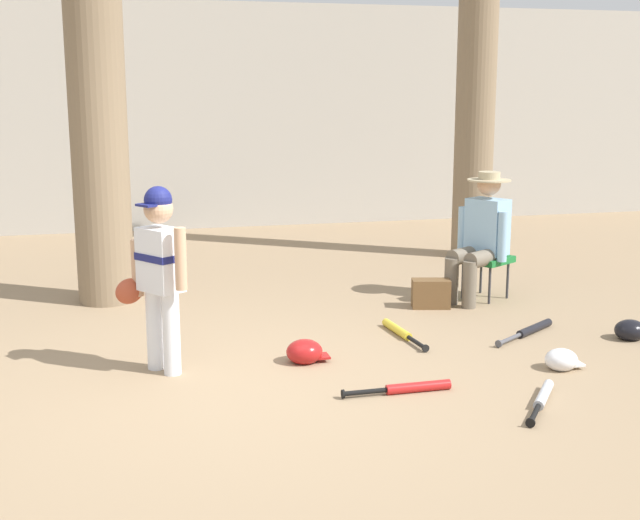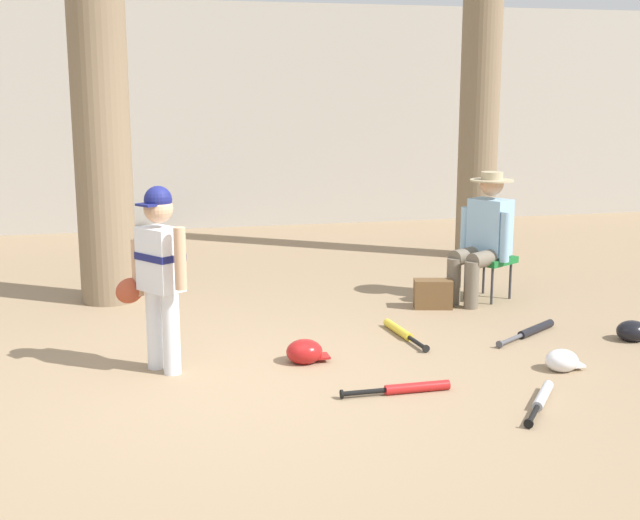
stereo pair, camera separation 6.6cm
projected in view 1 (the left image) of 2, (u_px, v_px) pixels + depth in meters
The scene contains 15 objects.
ground_plane at pixel (236, 395), 5.41m from camera, with size 60.00×60.00×0.00m, color #937A5B.
concrete_back_wall at pixel (161, 117), 11.70m from camera, with size 18.00×0.36×3.14m, color #ADA89E.
tree_near_player at pixel (93, 15), 7.32m from camera, with size 0.82×0.82×6.00m.
tree_behind_spectator at pixel (476, 81), 9.59m from camera, with size 0.76×0.76×4.87m.
young_ballplayer at pixel (158, 268), 5.73m from camera, with size 0.52×0.51×1.31m.
folding_stool at pixel (486, 261), 7.86m from camera, with size 0.55×0.55×0.41m.
seated_spectator at pixel (481, 233), 7.74m from camera, with size 0.66×0.57×1.20m.
handbag_beside_stool at pixel (431, 294), 7.57m from camera, with size 0.34×0.18×0.26m, color brown.
bat_aluminum_silver at pixel (542, 398), 5.27m from camera, with size 0.49×0.61×0.07m.
bat_black_composite at pixel (531, 330), 6.76m from camera, with size 0.72×0.51×0.07m.
bat_yellow_trainer at pixel (400, 331), 6.72m from camera, with size 0.12×0.78×0.07m.
bat_red_barrel at pixel (410, 388), 5.45m from camera, with size 0.74×0.07×0.07m.
batting_helmet_red at pixel (305, 352), 6.05m from camera, with size 0.31×0.24×0.18m.
batting_helmet_white at pixel (562, 360), 5.90m from camera, with size 0.28×0.21×0.16m.
batting_helmet_black at pixel (630, 330), 6.61m from camera, with size 0.29×0.23×0.17m.
Camera 1 is at (-0.72, -5.11, 1.93)m, focal length 46.96 mm.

